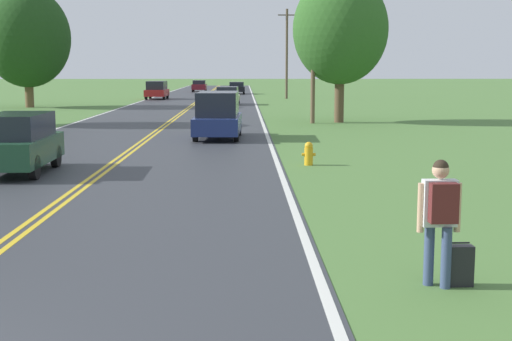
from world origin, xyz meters
name	(u,v)px	position (x,y,z in m)	size (l,w,h in m)	color
hitchhiker_person	(440,210)	(6.86, 3.19, 1.10)	(0.61, 0.43, 1.80)	#38476B
suitcase	(459,266)	(7.18, 3.26, 0.29)	(0.37, 0.20, 0.63)	black
fire_hydrant	(309,153)	(6.22, 15.86, 0.38)	(0.43, 0.27, 0.74)	gold
utility_pole_midground	(313,42)	(8.03, 33.15, 4.45)	(1.80, 0.24, 8.59)	brown
utility_pole_far	(287,53)	(8.55, 65.36, 4.58)	(1.80, 0.24, 8.84)	brown
tree_behind_sign	(340,30)	(9.59, 33.79, 5.16)	(5.30, 5.30, 8.23)	brown
tree_mid_treeline	(27,38)	(-12.53, 49.82, 5.37)	(6.66, 6.66, 9.21)	brown
car_dark_green_van_nearest	(18,142)	(-2.37, 14.26, 0.92)	(1.84, 4.12, 1.74)	black
car_dark_blue_van_approaching	(218,115)	(3.07, 24.59, 1.03)	(2.05, 4.79, 2.02)	black
car_champagne_sedan_mid_near	(228,96)	(2.88, 53.49, 0.76)	(2.08, 4.63, 1.50)	black
car_red_suv_mid_far	(157,90)	(-4.30, 64.20, 0.94)	(2.03, 4.36, 1.78)	black
car_black_sedan_receding	(237,88)	(3.42, 78.53, 0.75)	(1.94, 3.99, 1.43)	black
car_maroon_sedan_distant	(199,86)	(-1.47, 86.44, 0.78)	(1.85, 4.18, 1.50)	black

